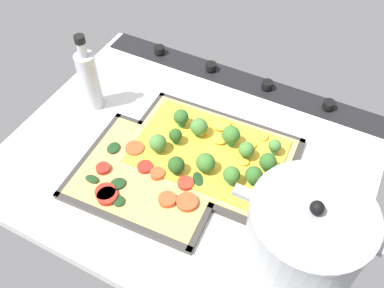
% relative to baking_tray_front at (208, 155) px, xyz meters
% --- Properties ---
extents(ground_plane, '(0.78, 0.63, 0.03)m').
position_rel_baking_tray_front_xyz_m(ground_plane, '(0.04, 0.02, -0.02)').
color(ground_plane, silver).
extents(stove_control_panel, '(0.75, 0.07, 0.03)m').
position_rel_baking_tray_front_xyz_m(stove_control_panel, '(0.04, -0.26, 0.00)').
color(stove_control_panel, black).
rests_on(stove_control_panel, ground_plane).
extents(baking_tray_front, '(0.38, 0.27, 0.01)m').
position_rel_baking_tray_front_xyz_m(baking_tray_front, '(0.00, 0.00, 0.00)').
color(baking_tray_front, '#33302D').
rests_on(baking_tray_front, ground_plane).
extents(broccoli_pizza, '(0.35, 0.24, 0.06)m').
position_rel_baking_tray_front_xyz_m(broccoli_pizza, '(-0.01, 0.00, 0.02)').
color(broccoli_pizza, tan).
rests_on(broccoli_pizza, baking_tray_front).
extents(baking_tray_back, '(0.32, 0.27, 0.01)m').
position_rel_baking_tray_front_xyz_m(baking_tray_back, '(0.08, 0.11, 0.00)').
color(baking_tray_back, '#33302D').
rests_on(baking_tray_back, ground_plane).
extents(veggie_pizza_back, '(0.29, 0.24, 0.02)m').
position_rel_baking_tray_front_xyz_m(veggie_pizza_back, '(0.08, 0.11, 0.01)').
color(veggie_pizza_back, tan).
rests_on(veggie_pizza_back, baking_tray_back).
extents(cooking_pot, '(0.28, 0.22, 0.15)m').
position_rel_baking_tray_front_xyz_m(cooking_pot, '(-0.25, 0.12, 0.06)').
color(cooking_pot, gray).
rests_on(cooking_pot, ground_plane).
extents(oil_bottle, '(0.05, 0.05, 0.20)m').
position_rel_baking_tray_front_xyz_m(oil_bottle, '(0.32, -0.02, 0.08)').
color(oil_bottle, '#B7BCC6').
rests_on(oil_bottle, ground_plane).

